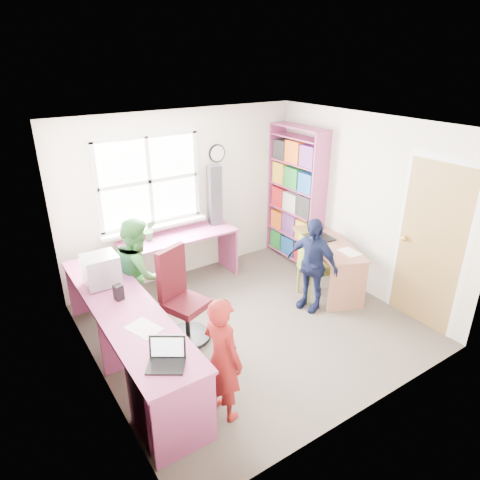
{
  "coord_description": "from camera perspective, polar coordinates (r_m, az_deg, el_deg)",
  "views": [
    {
      "loc": [
        -2.54,
        -3.59,
        3.08
      ],
      "look_at": [
        0.0,
        0.25,
        1.05
      ],
      "focal_mm": 32.0,
      "sensor_mm": 36.0,
      "label": 1
    }
  ],
  "objects": [
    {
      "name": "bookshelf",
      "position": [
        6.69,
        7.41,
        5.48
      ],
      "size": [
        0.3,
        1.02,
        2.1
      ],
      "color": "#B44880",
      "rests_on": "ground"
    },
    {
      "name": "person_red",
      "position": [
        3.9,
        -2.35,
        -15.54
      ],
      "size": [
        0.37,
        0.49,
        1.22
      ],
      "primitive_type": "imported",
      "rotation": [
        0.0,
        0.0,
        1.76
      ],
      "color": "maroon",
      "rests_on": "ground"
    },
    {
      "name": "speaker_a",
      "position": [
        4.56,
        -15.88,
        -6.74
      ],
      "size": [
        0.1,
        0.1,
        0.17
      ],
      "rotation": [
        0.0,
        0.0,
        0.25
      ],
      "color": "black",
      "rests_on": "l_desk"
    },
    {
      "name": "cd_tower",
      "position": [
        6.2,
        -3.4,
        5.99
      ],
      "size": [
        0.2,
        0.18,
        0.88
      ],
      "rotation": [
        0.0,
        0.0,
        -0.15
      ],
      "color": "black",
      "rests_on": "l_desk"
    },
    {
      "name": "game_box",
      "position": [
        6.26,
        8.88,
        1.24
      ],
      "size": [
        0.37,
        0.37,
        0.06
      ],
      "rotation": [
        0.0,
        0.0,
        -0.26
      ],
      "color": "red",
      "rests_on": "right_desk"
    },
    {
      "name": "speaker_b",
      "position": [
        5.07,
        -18.24,
        -3.84
      ],
      "size": [
        0.09,
        0.09,
        0.17
      ],
      "rotation": [
        0.0,
        0.0,
        -0.12
      ],
      "color": "black",
      "rests_on": "l_desk"
    },
    {
      "name": "person_green",
      "position": [
        5.21,
        -13.3,
        -4.3
      ],
      "size": [
        0.71,
        0.8,
        1.37
      ],
      "primitive_type": "imported",
      "rotation": [
        0.0,
        0.0,
        1.23
      ],
      "color": "#327B31",
      "rests_on": "ground"
    },
    {
      "name": "crt_monitor",
      "position": [
        4.85,
        -18.03,
        -3.83
      ],
      "size": [
        0.36,
        0.32,
        0.35
      ],
      "rotation": [
        0.0,
        0.0,
        -0.01
      ],
      "color": "gray",
      "rests_on": "l_desk"
    },
    {
      "name": "paper_b",
      "position": [
        5.77,
        14.37,
        -1.57
      ],
      "size": [
        0.22,
        0.29,
        0.0
      ],
      "rotation": [
        0.0,
        0.0,
        -0.09
      ],
      "color": "white",
      "rests_on": "right_desk"
    },
    {
      "name": "person_navy",
      "position": [
        5.48,
        9.54,
        -3.23
      ],
      "size": [
        0.49,
        0.78,
        1.24
      ],
      "primitive_type": "imported",
      "rotation": [
        0.0,
        0.0,
        -1.3
      ],
      "color": "#121839",
      "rests_on": "ground"
    },
    {
      "name": "room",
      "position": [
        4.86,
        1.11,
        1.23
      ],
      "size": [
        3.64,
        3.44,
        2.44
      ],
      "color": "#4B423B",
      "rests_on": "ground"
    },
    {
      "name": "potted_plant",
      "position": [
        5.84,
        -11.99,
        1.26
      ],
      "size": [
        0.19,
        0.17,
        0.29
      ],
      "primitive_type": "imported",
      "rotation": [
        0.0,
        0.0,
        -0.29
      ],
      "color": "#2B6C2B",
      "rests_on": "l_desk"
    },
    {
      "name": "wooden_chair",
      "position": [
        5.76,
        9.49,
        -3.43
      ],
      "size": [
        0.47,
        0.47,
        0.88
      ],
      "rotation": [
        0.0,
        0.0,
        -0.28
      ],
      "color": "olive",
      "rests_on": "ground"
    },
    {
      "name": "laptop_left",
      "position": [
        3.66,
        -9.76,
        -15.21
      ],
      "size": [
        0.39,
        0.38,
        0.21
      ],
      "rotation": [
        0.0,
        0.0,
        -0.59
      ],
      "color": "black",
      "rests_on": "l_desk"
    },
    {
      "name": "paper_a",
      "position": [
        4.11,
        -12.69,
        -11.4
      ],
      "size": [
        0.31,
        0.37,
        0.0
      ],
      "rotation": [
        0.0,
        0.0,
        0.33
      ],
      "color": "white",
      "rests_on": "l_desk"
    },
    {
      "name": "l_desk",
      "position": [
        4.4,
        -10.7,
        -13.34
      ],
      "size": [
        2.38,
        2.95,
        0.75
      ],
      "color": "#B44880",
      "rests_on": "ground"
    },
    {
      "name": "right_desk",
      "position": [
        6.01,
        12.09,
        -2.26
      ],
      "size": [
        0.95,
        1.3,
        0.68
      ],
      "rotation": [
        0.0,
        0.0,
        -0.39
      ],
      "color": "#9E644F",
      "rests_on": "ground"
    },
    {
      "name": "laptop_right",
      "position": [
        6.08,
        10.5,
        0.66
      ],
      "size": [
        0.32,
        0.37,
        0.23
      ],
      "rotation": [
        0.0,
        0.0,
        1.46
      ],
      "color": "black",
      "rests_on": "right_desk"
    },
    {
      "name": "swivel_chair",
      "position": [
        4.96,
        -7.85,
        -8.08
      ],
      "size": [
        0.67,
        0.67,
        1.11
      ],
      "rotation": [
        0.0,
        0.0,
        0.38
      ],
      "color": "black",
      "rests_on": "ground"
    }
  ]
}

